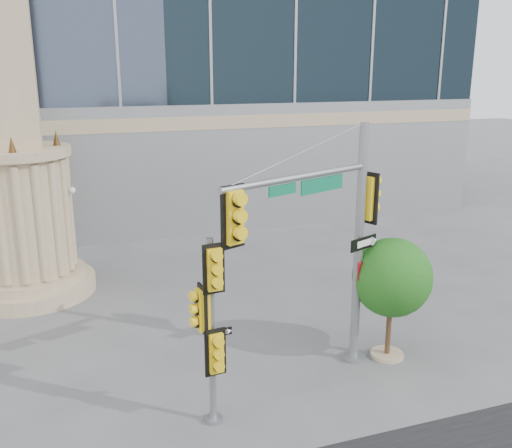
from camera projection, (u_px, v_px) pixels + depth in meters
name	position (u px, v px, depth m)	size (l,w,h in m)	color
ground	(286.00, 396.00, 13.70)	(120.00, 120.00, 0.00)	#545456
monument	(13.00, 134.00, 18.52)	(4.40, 4.40, 16.60)	tan
main_signal_pole	(330.00, 227.00, 13.65)	(4.67, 2.22, 6.34)	slate
secondary_signal_pole	(211.00, 320.00, 11.96)	(0.76, 0.56, 4.27)	slate
street_tree	(393.00, 280.00, 15.03)	(2.15, 2.10, 3.35)	tan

